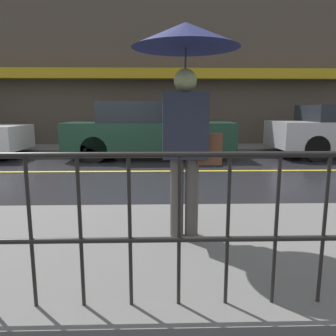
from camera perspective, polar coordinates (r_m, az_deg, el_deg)
The scene contains 7 objects.
ground_plane at distance 7.54m, azimuth -12.37°, elevation -0.60°, with size 80.00×80.00×0.00m, color black.
sidewalk_near at distance 3.53m, azimuth -25.73°, elevation -12.73°, with size 28.00×2.52×0.13m.
sidewalk_far at distance 11.38m, azimuth -8.72°, elevation 3.42°, with size 28.00×1.77×0.13m.
lane_marking at distance 7.54m, azimuth -12.37°, elevation -0.57°, with size 25.20×0.12×0.01m.
building_storefront at distance 12.41m, azimuth -8.50°, elevation 17.44°, with size 28.00×0.85×5.99m.
pedestrian at distance 3.16m, azimuth 3.16°, elevation 16.31°, with size 0.99×0.99×2.03m.
car_dark_green at distance 9.42m, azimuth -3.46°, elevation 6.71°, with size 4.63×1.93×1.59m.
Camera 1 is at (1.42, -7.27, 1.38)m, focal length 35.00 mm.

